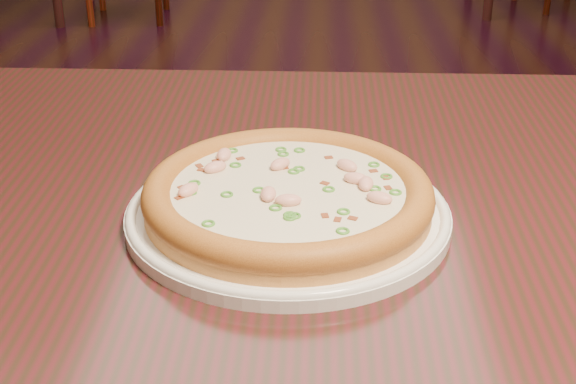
{
  "coord_description": "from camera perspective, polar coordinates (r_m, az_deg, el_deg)",
  "views": [
    {
      "loc": [
        0.14,
        -1.08,
        1.11
      ],
      "look_at": [
        0.11,
        -0.42,
        0.78
      ],
      "focal_mm": 50.0,
      "sensor_mm": 36.0,
      "label": 1
    }
  ],
  "objects": [
    {
      "name": "hero_table",
      "position": [
        0.85,
        8.27,
        -6.4
      ],
      "size": [
        1.2,
        0.8,
        0.75
      ],
      "color": "black",
      "rests_on": "ground"
    },
    {
      "name": "pizza",
      "position": [
        0.74,
        0.0,
        -0.2
      ],
      "size": [
        0.27,
        0.27,
        0.03
      ],
      "color": "gold",
      "rests_on": "plate"
    },
    {
      "name": "plate",
      "position": [
        0.75,
        -0.0,
        -1.45
      ],
      "size": [
        0.3,
        0.3,
        0.02
      ],
      "color": "white",
      "rests_on": "hero_table"
    }
  ]
}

